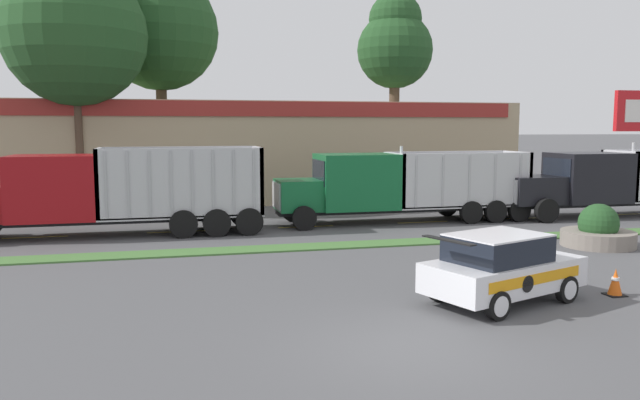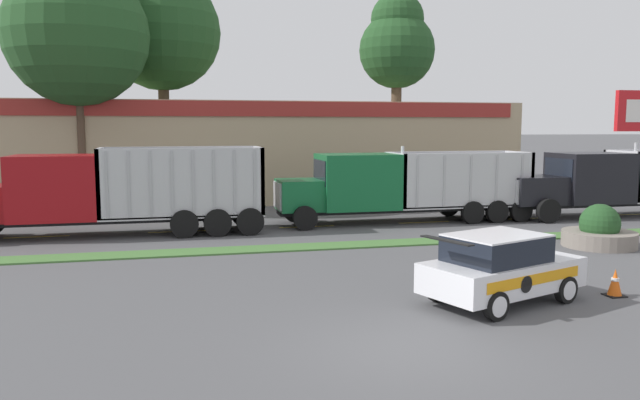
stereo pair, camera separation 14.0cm
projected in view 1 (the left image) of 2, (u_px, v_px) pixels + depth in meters
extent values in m
plane|color=#515154|center=(409.00, 349.00, 12.06)|extent=(600.00, 600.00, 0.00)
cube|color=#477538|center=(299.00, 247.00, 22.07)|extent=(120.00, 1.21, 0.06)
cube|color=yellow|center=(35.00, 237.00, 24.26)|extent=(2.40, 0.14, 0.01)
cube|color=yellow|center=(177.00, 232.00, 25.54)|extent=(2.40, 0.14, 0.01)
cube|color=yellow|center=(306.00, 227.00, 26.81)|extent=(2.40, 0.14, 0.01)
cube|color=yellow|center=(423.00, 222.00, 28.09)|extent=(2.40, 0.14, 0.01)
cube|color=yellow|center=(529.00, 218.00, 29.36)|extent=(2.40, 0.14, 0.01)
cube|color=yellow|center=(627.00, 214.00, 30.64)|extent=(2.40, 0.14, 0.01)
cube|color=black|center=(403.00, 209.00, 28.16)|extent=(11.50, 1.39, 0.18)
cube|color=#146033|center=(298.00, 195.00, 26.93)|extent=(1.85, 2.07, 1.32)
cube|color=#B7B7BC|center=(276.00, 195.00, 26.71)|extent=(0.06, 1.76, 1.12)
cube|color=#146033|center=(356.00, 181.00, 27.49)|extent=(3.38, 2.52, 2.40)
cube|color=black|center=(318.00, 172.00, 27.04)|extent=(0.04, 2.14, 1.08)
cylinder|color=silver|center=(401.00, 164.00, 27.03)|extent=(0.14, 0.14, 1.56)
cube|color=silver|center=(456.00, 204.00, 28.76)|extent=(6.26, 2.52, 0.12)
cube|color=silver|center=(394.00, 179.00, 27.90)|extent=(0.16, 2.52, 2.38)
cube|color=silver|center=(516.00, 177.00, 29.34)|extent=(0.16, 2.52, 2.38)
cube|color=silver|center=(468.00, 180.00, 27.48)|extent=(6.26, 0.16, 2.38)
cube|color=silver|center=(445.00, 176.00, 29.76)|extent=(6.26, 0.16, 2.38)
cube|color=#B2B2B7|center=(416.00, 181.00, 26.80)|extent=(0.10, 0.04, 2.26)
cube|color=#B2B2B7|center=(443.00, 181.00, 27.09)|extent=(0.10, 0.04, 2.26)
cube|color=#B2B2B7|center=(470.00, 180.00, 27.39)|extent=(0.10, 0.04, 2.26)
cube|color=#B2B2B7|center=(495.00, 180.00, 27.68)|extent=(0.10, 0.04, 2.26)
cube|color=#B2B2B7|center=(520.00, 179.00, 27.98)|extent=(0.10, 0.04, 2.26)
cylinder|color=black|center=(304.00, 218.00, 25.84)|extent=(1.01, 0.30, 1.01)
cylinder|color=black|center=(293.00, 210.00, 28.23)|extent=(1.01, 0.30, 1.01)
cylinder|color=black|center=(519.00, 211.00, 28.19)|extent=(1.01, 0.30, 1.01)
cylinder|color=black|center=(492.00, 204.00, 30.58)|extent=(1.01, 0.30, 1.01)
cylinder|color=black|center=(495.00, 211.00, 27.91)|extent=(1.01, 0.30, 1.01)
cylinder|color=black|center=(470.00, 205.00, 30.30)|extent=(1.01, 0.30, 1.01)
cylinder|color=black|center=(471.00, 212.00, 27.63)|extent=(1.01, 0.30, 1.01)
cylinder|color=black|center=(447.00, 205.00, 30.02)|extent=(1.01, 0.30, 1.01)
cube|color=black|center=(112.00, 220.00, 24.54)|extent=(11.71, 1.34, 0.18)
cube|color=maroon|center=(54.00, 187.00, 23.89)|extent=(3.19, 2.43, 2.47)
cube|color=black|center=(8.00, 177.00, 23.46)|extent=(0.04, 2.06, 1.11)
cylinder|color=silver|center=(98.00, 173.00, 23.46)|extent=(0.14, 0.14, 1.20)
cube|color=#B7B7BC|center=(182.00, 214.00, 25.15)|extent=(6.34, 2.43, 0.12)
cube|color=#B7B7BC|center=(100.00, 182.00, 24.27)|extent=(0.16, 2.43, 2.68)
cube|color=#B7B7BC|center=(258.00, 179.00, 25.73)|extent=(0.16, 2.43, 2.68)
cube|color=#B7B7BC|center=(182.00, 183.00, 23.90)|extent=(6.34, 0.16, 2.68)
cube|color=#B7B7BC|center=(181.00, 178.00, 26.09)|extent=(6.34, 0.16, 2.68)
cube|color=#A3A3A8|center=(106.00, 185.00, 23.15)|extent=(0.10, 0.04, 2.54)
cube|color=#A3A3A8|center=(128.00, 185.00, 23.34)|extent=(0.10, 0.04, 2.54)
cube|color=#A3A3A8|center=(150.00, 184.00, 23.52)|extent=(0.10, 0.04, 2.54)
cube|color=#A3A3A8|center=(171.00, 184.00, 23.71)|extent=(0.10, 0.04, 2.54)
cube|color=#A3A3A8|center=(192.00, 183.00, 23.90)|extent=(0.10, 0.04, 2.54)
cube|color=#A3A3A8|center=(213.00, 183.00, 24.09)|extent=(0.10, 0.04, 2.54)
cube|color=#A3A3A8|center=(234.00, 182.00, 24.27)|extent=(0.10, 0.04, 2.54)
cube|color=#A3A3A8|center=(254.00, 182.00, 24.46)|extent=(0.10, 0.04, 2.54)
cylinder|color=black|center=(249.00, 222.00, 24.64)|extent=(1.09, 0.30, 1.09)
cylinder|color=black|center=(242.00, 214.00, 26.94)|extent=(1.09, 0.30, 1.09)
cylinder|color=black|center=(217.00, 223.00, 24.33)|extent=(1.09, 0.30, 1.09)
cylinder|color=black|center=(212.00, 214.00, 26.64)|extent=(1.09, 0.30, 1.09)
cylinder|color=black|center=(183.00, 224.00, 24.03)|extent=(1.09, 0.30, 1.09)
cylinder|color=black|center=(182.00, 215.00, 26.34)|extent=(1.09, 0.30, 1.09)
cube|color=black|center=(619.00, 202.00, 30.13)|extent=(12.05, 1.39, 0.18)
cube|color=black|center=(532.00, 190.00, 28.92)|extent=(2.55, 2.07, 1.28)
cube|color=#B7B7BC|center=(507.00, 190.00, 28.62)|extent=(0.06, 1.77, 1.09)
cube|color=black|center=(587.00, 177.00, 29.56)|extent=(3.34, 2.52, 2.33)
cube|color=black|center=(556.00, 169.00, 29.11)|extent=(0.04, 2.14, 1.05)
cylinder|color=silver|center=(633.00, 160.00, 29.09)|extent=(0.14, 0.14, 1.66)
cube|color=silver|center=(619.00, 175.00, 29.96)|extent=(0.16, 2.52, 2.36)
cylinder|color=black|center=(547.00, 211.00, 27.82)|extent=(1.10, 0.30, 1.10)
cylinder|color=black|center=(517.00, 204.00, 30.22)|extent=(1.10, 0.30, 1.10)
cube|color=white|center=(504.00, 274.00, 15.21)|extent=(4.44, 3.16, 0.73)
cube|color=black|center=(498.00, 248.00, 15.00)|extent=(2.66, 2.32, 0.61)
cube|color=white|center=(498.00, 235.00, 14.96)|extent=(2.66, 2.32, 0.04)
cube|color=black|center=(448.00, 240.00, 14.03)|extent=(0.71, 1.48, 0.03)
cube|color=orange|center=(536.00, 279.00, 14.42)|extent=(3.04, 1.12, 0.25)
cylinder|color=black|center=(528.00, 284.00, 14.26)|extent=(0.38, 0.14, 0.40)
cylinder|color=black|center=(567.00, 289.00, 15.20)|extent=(0.70, 0.42, 0.67)
cylinder|color=silver|center=(571.00, 290.00, 15.12)|extent=(0.44, 0.17, 0.47)
cylinder|color=black|center=(507.00, 275.00, 16.69)|extent=(0.70, 0.42, 0.67)
cylinder|color=silver|center=(504.00, 274.00, 16.78)|extent=(0.44, 0.17, 0.47)
cylinder|color=black|center=(498.00, 306.00, 13.82)|extent=(0.70, 0.42, 0.67)
cylinder|color=silver|center=(502.00, 307.00, 13.73)|extent=(0.44, 0.17, 0.47)
cylinder|color=black|center=(440.00, 288.00, 15.30)|extent=(0.70, 0.42, 0.67)
cylinder|color=silver|center=(437.00, 287.00, 15.39)|extent=(0.44, 0.17, 0.47)
cylinder|color=gray|center=(598.00, 238.00, 22.44)|extent=(2.57, 2.57, 0.55)
sphere|color=#234C23|center=(599.00, 223.00, 22.37)|extent=(1.41, 1.41, 1.41)
cube|color=black|center=(615.00, 295.00, 15.89)|extent=(0.46, 0.46, 0.03)
cone|color=#EA5B14|center=(615.00, 281.00, 15.85)|extent=(0.35, 0.35, 0.67)
cylinder|color=white|center=(616.00, 279.00, 15.84)|extent=(0.19, 0.19, 0.08)
cube|color=tan|center=(236.00, 150.00, 38.99)|extent=(32.13, 12.00, 5.68)
cube|color=maroon|center=(248.00, 109.00, 32.87)|extent=(30.52, 0.10, 0.80)
cylinder|color=brown|center=(163.00, 133.00, 36.40)|extent=(0.62, 0.62, 7.86)
sphere|color=#234C23|center=(160.00, 31.00, 35.73)|extent=(6.72, 6.72, 6.72)
cylinder|color=brown|center=(394.00, 136.00, 36.81)|extent=(0.60, 0.60, 7.49)
sphere|color=#234C23|center=(395.00, 50.00, 36.23)|extent=(4.39, 4.39, 4.39)
sphere|color=#234C23|center=(395.00, 19.00, 36.02)|extent=(3.07, 3.07, 3.07)
cylinder|color=brown|center=(79.00, 144.00, 31.09)|extent=(0.38, 0.38, 6.85)
sphere|color=#234C23|center=(75.00, 35.00, 30.47)|extent=(6.97, 6.97, 6.97)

